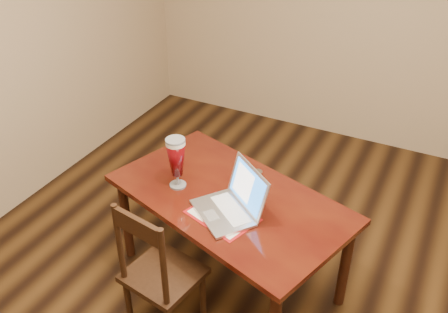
% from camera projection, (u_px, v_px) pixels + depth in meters
% --- Properties ---
extents(room_shell, '(4.51, 5.01, 2.71)m').
position_uv_depth(room_shell, '(293.00, 46.00, 1.91)').
color(room_shell, tan).
rests_on(room_shell, ground).
extents(dining_table, '(1.58, 1.18, 0.99)m').
position_uv_depth(dining_table, '(226.00, 204.00, 2.96)').
color(dining_table, '#471609').
rests_on(dining_table, ground).
extents(dining_chair, '(0.44, 0.42, 0.91)m').
position_uv_depth(dining_chair, '(159.00, 274.00, 2.72)').
color(dining_chair, black).
rests_on(dining_chair, ground).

